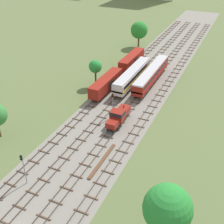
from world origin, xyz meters
The scene contains 17 objects.
ground_plane centered at (0.00, 56.00, 0.00)m, with size 480.00×480.00×0.00m, color #5B6B3D.
ballast_bed centered at (0.00, 56.00, 0.00)m, with size 16.93×176.00×0.01m, color gray.
track_far_left centered at (-6.46, 57.00, 0.14)m, with size 2.40×126.00×0.29m.
track_left centered at (-2.15, 57.00, 0.14)m, with size 2.40×126.00×0.29m.
track_centre_left centered at (2.15, 57.00, 0.14)m, with size 2.40×126.00×0.29m.
track_centre centered at (6.46, 57.00, 0.14)m, with size 2.40×126.00×0.29m.
shunter_loco_centre_left_nearest centered at (2.15, 30.68, 2.01)m, with size 2.74×8.46×3.10m.
freight_boxcar_far_left_near centered at (-6.46, 42.88, 2.45)m, with size 2.87×14.00×3.60m.
diesel_railcar_left_mid centered at (-2.15, 49.83, 2.60)m, with size 2.96×20.50×3.80m.
passenger_coach_centre_left_midfar centered at (2.15, 52.48, 2.61)m, with size 2.96×22.00×3.80m.
freight_boxcar_far_left_far centered at (-6.46, 60.37, 2.45)m, with size 2.87×14.00×3.60m.
signal_post_nearest centered at (-4.31, 8.92, 3.67)m, with size 0.28×0.47×5.81m.
signal_post_near centered at (0.00, 32.70, 3.69)m, with size 0.28×0.47×5.85m.
lineside_tree_0 centered at (-11.08, 78.87, 5.82)m, with size 5.80×5.80×8.75m.
lineside_tree_1 centered at (18.53, 7.29, 6.85)m, with size 5.93×5.93×9.83m.
lineside_tree_3 centered at (-10.46, 44.96, 5.29)m, with size 3.33×3.33×7.03m.
spare_rail_bundle centered at (4.35, 18.71, 0.12)m, with size 0.60×10.00×0.24m, color brown.
Camera 1 is at (22.39, -16.64, 34.15)m, focal length 47.23 mm.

